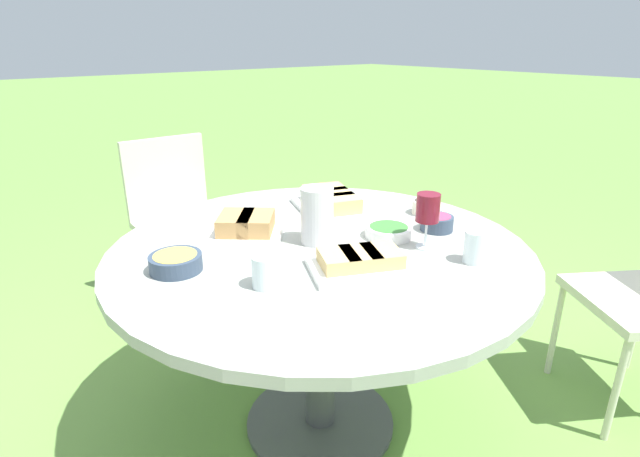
{
  "coord_description": "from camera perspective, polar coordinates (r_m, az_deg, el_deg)",
  "views": [
    {
      "loc": [
        -1.18,
        0.96,
        1.37
      ],
      "look_at": [
        0.0,
        0.0,
        0.79
      ],
      "focal_mm": 28.0,
      "sensor_mm": 36.0,
      "label": 1
    }
  ],
  "objects": [
    {
      "name": "ground_plane",
      "position": [
        2.04,
        0.0,
        -21.24
      ],
      "size": [
        40.0,
        40.0,
        0.0
      ],
      "primitive_type": "plane",
      "color": "#668E42"
    },
    {
      "name": "dining_table",
      "position": [
        1.69,
        0.0,
        -5.18
      ],
      "size": [
        1.38,
        1.38,
        0.73
      ],
      "color": "#4C4C51",
      "rests_on": "ground_plane"
    },
    {
      "name": "chair_far_back",
      "position": [
        2.75,
        -16.03,
        2.12
      ],
      "size": [
        0.43,
        0.45,
        0.89
      ],
      "color": "beige",
      "rests_on": "ground_plane"
    },
    {
      "name": "water_pitcher",
      "position": [
        1.64,
        -0.36,
        1.51
      ],
      "size": [
        0.12,
        0.11,
        0.19
      ],
      "color": "silver",
      "rests_on": "dining_table"
    },
    {
      "name": "wine_glass",
      "position": [
        1.62,
        12.22,
        2.14
      ],
      "size": [
        0.08,
        0.08,
        0.18
      ],
      "color": "silver",
      "rests_on": "dining_table"
    },
    {
      "name": "platter_bread_main",
      "position": [
        1.46,
        4.62,
        -3.82
      ],
      "size": [
        0.3,
        0.35,
        0.06
      ],
      "color": "white",
      "rests_on": "dining_table"
    },
    {
      "name": "platter_charcuterie",
      "position": [
        1.73,
        -8.9,
        0.11
      ],
      "size": [
        0.39,
        0.4,
        0.08
      ],
      "color": "white",
      "rests_on": "dining_table"
    },
    {
      "name": "platter_sandwich_side",
      "position": [
        1.97,
        1.28,
        3.07
      ],
      "size": [
        0.4,
        0.35,
        0.08
      ],
      "color": "white",
      "rests_on": "dining_table"
    },
    {
      "name": "bowl_fries",
      "position": [
        1.52,
        -16.17,
        -3.66
      ],
      "size": [
        0.15,
        0.15,
        0.05
      ],
      "color": "#334256",
      "rests_on": "dining_table"
    },
    {
      "name": "bowl_salad",
      "position": [
        1.73,
        7.84,
        -0.27
      ],
      "size": [
        0.16,
        0.16,
        0.04
      ],
      "color": "white",
      "rests_on": "dining_table"
    },
    {
      "name": "bowl_olives",
      "position": [
        1.98,
        11.92,
        2.5
      ],
      "size": [
        0.1,
        0.1,
        0.05
      ],
      "color": "beige",
      "rests_on": "dining_table"
    },
    {
      "name": "bowl_dip_red",
      "position": [
        1.81,
        13.21,
        0.72
      ],
      "size": [
        0.12,
        0.12,
        0.05
      ],
      "color": "#334256",
      "rests_on": "dining_table"
    },
    {
      "name": "cup_water_near",
      "position": [
        1.37,
        -6.2,
        -4.88
      ],
      "size": [
        0.08,
        0.08,
        0.09
      ],
      "color": "silver",
      "rests_on": "dining_table"
    },
    {
      "name": "cup_water_far",
      "position": [
        1.58,
        17.34,
        -2.03
      ],
      "size": [
        0.07,
        0.07,
        0.1
      ],
      "color": "silver",
      "rests_on": "dining_table"
    }
  ]
}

